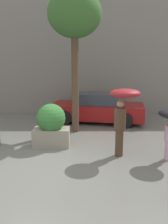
{
  "coord_description": "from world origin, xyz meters",
  "views": [
    {
      "loc": [
        1.07,
        -5.31,
        2.44
      ],
      "look_at": [
        1.05,
        1.6,
        1.05
      ],
      "focal_mm": 35.0,
      "sensor_mm": 36.0,
      "label": 1
    }
  ],
  "objects": [
    {
      "name": "street_tree",
      "position": [
        0.73,
        2.96,
        4.22
      ],
      "size": [
        1.94,
        1.94,
        5.15
      ],
      "color": "brown",
      "rests_on": "ground"
    },
    {
      "name": "person_adult",
      "position": [
        2.14,
        0.56,
        1.42
      ],
      "size": [
        0.83,
        0.83,
        1.9
      ],
      "rotation": [
        0.0,
        0.0,
        0.44
      ],
      "color": "#473323",
      "rests_on": "ground"
    },
    {
      "name": "ground_plane",
      "position": [
        0.0,
        0.0,
        0.0
      ],
      "size": [
        40.0,
        40.0,
        0.0
      ],
      "primitive_type": "plane",
      "color": "slate"
    },
    {
      "name": "planter_box",
      "position": [
        0.03,
        1.34,
        0.69
      ],
      "size": [
        1.13,
        0.9,
        1.36
      ],
      "color": "gray",
      "rests_on": "ground"
    },
    {
      "name": "parked_car_near",
      "position": [
        1.66,
        4.61,
        0.61
      ],
      "size": [
        4.46,
        2.59,
        1.32
      ],
      "rotation": [
        0.0,
        0.0,
        1.38
      ],
      "color": "maroon",
      "rests_on": "ground"
    },
    {
      "name": "building_facade",
      "position": [
        0.0,
        6.5,
        3.0
      ],
      "size": [
        18.0,
        0.3,
        6.0
      ],
      "color": "gray",
      "rests_on": "ground"
    }
  ]
}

